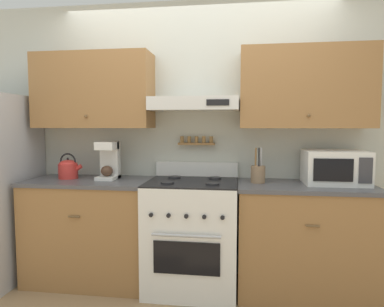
{
  "coord_description": "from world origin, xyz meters",
  "views": [
    {
      "loc": [
        0.4,
        -2.56,
        1.41
      ],
      "look_at": [
        0.0,
        0.26,
        1.17
      ],
      "focal_mm": 32.0,
      "sensor_mm": 36.0,
      "label": 1
    }
  ],
  "objects_px": {
    "stove_range": "(192,234)",
    "tea_kettle": "(68,168)",
    "coffee_maker": "(109,160)",
    "utensil_crock": "(258,174)",
    "microwave": "(335,167)"
  },
  "relations": [
    {
      "from": "microwave",
      "to": "utensil_crock",
      "type": "relative_size",
      "value": 1.66
    },
    {
      "from": "stove_range",
      "to": "microwave",
      "type": "relative_size",
      "value": 2.16
    },
    {
      "from": "microwave",
      "to": "utensil_crock",
      "type": "xyz_separation_m",
      "value": [
        -0.62,
        -0.02,
        -0.06
      ]
    },
    {
      "from": "stove_range",
      "to": "coffee_maker",
      "type": "relative_size",
      "value": 3.15
    },
    {
      "from": "coffee_maker",
      "to": "utensil_crock",
      "type": "bearing_deg",
      "value": -1.28
    },
    {
      "from": "microwave",
      "to": "utensil_crock",
      "type": "distance_m",
      "value": 0.63
    },
    {
      "from": "tea_kettle",
      "to": "coffee_maker",
      "type": "bearing_deg",
      "value": 4.52
    },
    {
      "from": "coffee_maker",
      "to": "utensil_crock",
      "type": "distance_m",
      "value": 1.34
    },
    {
      "from": "tea_kettle",
      "to": "utensil_crock",
      "type": "xyz_separation_m",
      "value": [
        1.71,
        0.0,
        -0.01
      ]
    },
    {
      "from": "stove_range",
      "to": "microwave",
      "type": "distance_m",
      "value": 1.32
    },
    {
      "from": "tea_kettle",
      "to": "utensil_crock",
      "type": "height_order",
      "value": "utensil_crock"
    },
    {
      "from": "stove_range",
      "to": "coffee_maker",
      "type": "bearing_deg",
      "value": 172.69
    },
    {
      "from": "stove_range",
      "to": "coffee_maker",
      "type": "xyz_separation_m",
      "value": [
        -0.78,
        0.1,
        0.62
      ]
    },
    {
      "from": "tea_kettle",
      "to": "coffee_maker",
      "type": "relative_size",
      "value": 0.69
    },
    {
      "from": "stove_range",
      "to": "tea_kettle",
      "type": "xyz_separation_m",
      "value": [
        -1.16,
        0.07,
        0.54
      ]
    }
  ]
}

